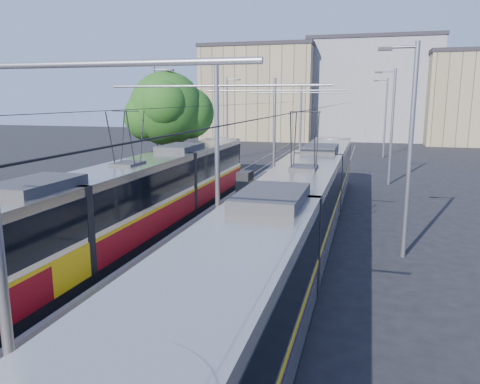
% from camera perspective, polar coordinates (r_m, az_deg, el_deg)
% --- Properties ---
extents(ground, '(160.00, 160.00, 0.00)m').
position_cam_1_polar(ground, '(13.32, -13.87, -15.81)').
color(ground, black).
rests_on(ground, ground).
extents(platform, '(4.00, 50.00, 0.30)m').
position_cam_1_polar(platform, '(28.52, 2.91, -0.51)').
color(platform, gray).
rests_on(platform, ground).
extents(tactile_strip_left, '(0.70, 50.00, 0.01)m').
position_cam_1_polar(tactile_strip_left, '(28.83, 0.10, -0.06)').
color(tactile_strip_left, gray).
rests_on(tactile_strip_left, platform).
extents(tactile_strip_right, '(0.70, 50.00, 0.01)m').
position_cam_1_polar(tactile_strip_right, '(28.21, 5.79, -0.37)').
color(tactile_strip_right, gray).
rests_on(tactile_strip_right, platform).
extents(rails, '(8.71, 70.00, 0.03)m').
position_cam_1_polar(rails, '(28.54, 2.91, -0.78)').
color(rails, gray).
rests_on(rails, ground).
extents(tram_left, '(2.43, 28.18, 5.50)m').
position_cam_1_polar(tram_left, '(20.26, -13.32, -1.20)').
color(tram_left, black).
rests_on(tram_left, ground).
extents(tram_right, '(2.43, 31.42, 5.50)m').
position_cam_1_polar(tram_right, '(18.79, 7.66, -1.51)').
color(tram_right, black).
rests_on(tram_right, ground).
extents(catenary, '(9.20, 70.00, 7.00)m').
position_cam_1_polar(catenary, '(25.18, 1.59, 7.97)').
color(catenary, gray).
rests_on(catenary, platform).
extents(street_lamps, '(15.18, 38.22, 8.00)m').
position_cam_1_polar(street_lamps, '(31.88, 4.57, 8.03)').
color(street_lamps, gray).
rests_on(street_lamps, ground).
extents(shelter, '(0.65, 1.04, 2.28)m').
position_cam_1_polar(shelter, '(22.52, 0.60, -0.21)').
color(shelter, black).
rests_on(shelter, platform).
extents(tree, '(5.34, 4.94, 7.76)m').
position_cam_1_polar(tree, '(31.67, -8.24, 9.86)').
color(tree, '#382314').
rests_on(tree, ground).
extents(building_left, '(16.32, 12.24, 13.62)m').
position_cam_1_polar(building_left, '(72.06, 2.64, 11.98)').
color(building_left, gray).
rests_on(building_left, ground).
extents(building_centre, '(18.36, 14.28, 14.51)m').
position_cam_1_polar(building_centre, '(74.26, 15.76, 11.91)').
color(building_centre, gray).
rests_on(building_centre, ground).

